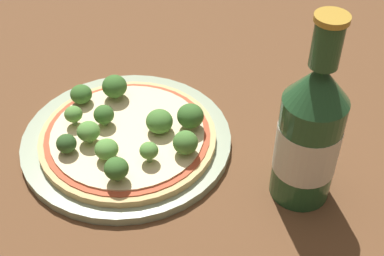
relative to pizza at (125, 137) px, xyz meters
name	(u,v)px	position (x,y,z in m)	size (l,w,h in m)	color
ground_plane	(127,143)	(-0.01, 0.00, -0.02)	(3.00, 3.00, 0.00)	brown
plate	(129,142)	(0.00, 0.01, -0.01)	(0.27, 0.27, 0.01)	#93A384
pizza	(125,137)	(0.00, 0.00, 0.00)	(0.23, 0.23, 0.01)	tan
broccoli_floret_0	(73,114)	(-0.04, -0.05, 0.02)	(0.02, 0.02, 0.03)	#7A9E5B
broccoli_floret_1	(190,116)	(0.02, 0.08, 0.03)	(0.03, 0.03, 0.03)	#7A9E5B
broccoli_floret_2	(81,94)	(-0.08, -0.03, 0.02)	(0.03, 0.03, 0.03)	#7A9E5B
broccoli_floret_3	(116,169)	(0.07, -0.03, 0.03)	(0.03, 0.03, 0.03)	#7A9E5B
broccoli_floret_4	(89,131)	(0.00, -0.05, 0.02)	(0.03, 0.03, 0.03)	#7A9E5B
broccoli_floret_5	(185,143)	(0.06, 0.06, 0.02)	(0.03, 0.03, 0.03)	#7A9E5B
broccoli_floret_6	(104,115)	(-0.03, -0.02, 0.02)	(0.03, 0.03, 0.03)	#7A9E5B
broccoli_floret_7	(115,86)	(-0.08, 0.01, 0.03)	(0.03, 0.03, 0.03)	#7A9E5B
broccoli_floret_8	(149,151)	(0.06, 0.01, 0.02)	(0.02, 0.02, 0.03)	#7A9E5B
broccoli_floret_9	(159,121)	(0.01, 0.04, 0.02)	(0.03, 0.03, 0.03)	#7A9E5B
broccoli_floret_10	(66,144)	(0.01, -0.08, 0.02)	(0.02, 0.02, 0.03)	#7A9E5B
broccoli_floret_11	(107,149)	(0.04, -0.03, 0.02)	(0.03, 0.03, 0.03)	#7A9E5B
beer_bottle	(309,134)	(0.15, 0.17, 0.07)	(0.07, 0.07, 0.24)	#234C28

